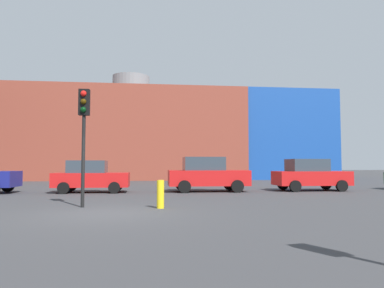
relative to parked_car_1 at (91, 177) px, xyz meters
The scene contains 7 objects.
ground_plane 8.83m from the parked_car_1, 78.13° to the right, with size 200.00×200.00×0.00m, color #38383A.
building_backdrop 20.45m from the parked_car_1, 87.24° to the left, with size 42.76×11.08×11.15m.
parked_car_1 is the anchor object (origin of this frame).
parked_car_2 6.20m from the parked_car_1, ahead, with size 4.33×2.12×1.88m.
parked_car_3 12.09m from the parked_car_1, ahead, with size 4.11×2.02×1.78m.
traffic_light_island 7.31m from the parked_car_1, 83.11° to the right, with size 0.37×0.37×4.04m.
bollard_yellow_0 8.28m from the parked_car_1, 65.29° to the right, with size 0.24×0.24×0.93m, color yellow.
Camera 1 is at (1.31, -11.04, 1.41)m, focal length 33.94 mm.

